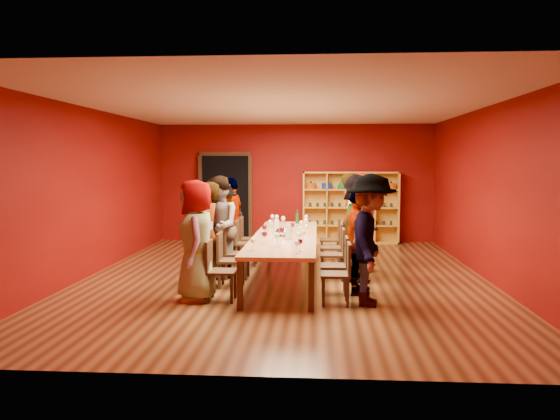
% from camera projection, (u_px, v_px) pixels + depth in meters
% --- Properties ---
extents(room_shell, '(7.10, 9.10, 3.04)m').
position_uv_depth(room_shell, '(285.00, 193.00, 9.53)').
color(room_shell, '#4F2C15').
rests_on(room_shell, ground).
extents(tasting_table, '(1.10, 4.50, 0.75)m').
position_uv_depth(tasting_table, '(285.00, 238.00, 9.59)').
color(tasting_table, tan).
rests_on(tasting_table, ground).
extents(doorway, '(1.40, 0.17, 2.30)m').
position_uv_depth(doorway, '(226.00, 198.00, 14.09)').
color(doorway, black).
rests_on(doorway, ground).
extents(shelving_unit, '(2.40, 0.40, 1.80)m').
position_uv_depth(shelving_unit, '(350.00, 204.00, 13.76)').
color(shelving_unit, gold).
rests_on(shelving_unit, ground).
extents(chair_person_left_0, '(0.42, 0.42, 0.89)m').
position_uv_depth(chair_person_left_0, '(216.00, 267.00, 8.00)').
color(chair_person_left_0, black).
rests_on(chair_person_left_0, ground).
extents(person_left_0, '(0.66, 0.95, 1.78)m').
position_uv_depth(person_left_0, '(196.00, 241.00, 7.99)').
color(person_left_0, tan).
rests_on(person_left_0, ground).
extents(chair_person_left_1, '(0.42, 0.42, 0.89)m').
position_uv_depth(chair_person_left_1, '(226.00, 257.00, 8.89)').
color(chair_person_left_1, black).
rests_on(chair_person_left_1, ground).
extents(person_left_1, '(0.47, 0.63, 1.72)m').
position_uv_depth(person_left_1, '(207.00, 235.00, 8.88)').
color(person_left_1, '#121733').
rests_on(person_left_1, ground).
extents(chair_person_left_2, '(0.42, 0.42, 0.89)m').
position_uv_depth(chair_person_left_2, '(233.00, 250.00, 9.55)').
color(chair_person_left_2, black).
rests_on(chair_person_left_2, ground).
extents(person_left_2, '(0.69, 0.97, 1.80)m').
position_uv_depth(person_left_2, '(218.00, 227.00, 9.54)').
color(person_left_2, '#131C36').
rests_on(person_left_2, ground).
extents(chair_person_left_3, '(0.42, 0.42, 0.89)m').
position_uv_depth(chair_person_left_3, '(242.00, 240.00, 10.76)').
color(chair_person_left_3, black).
rests_on(chair_person_left_3, ground).
extents(person_left_3, '(0.52, 1.08, 1.61)m').
position_uv_depth(person_left_3, '(222.00, 225.00, 10.76)').
color(person_left_3, '#597BB7').
rests_on(person_left_3, ground).
extents(chair_person_left_4, '(0.42, 0.42, 0.89)m').
position_uv_depth(chair_person_left_4, '(247.00, 236.00, 11.41)').
color(chair_person_left_4, black).
rests_on(chair_person_left_4, ground).
extents(person_left_4, '(0.66, 1.08, 1.71)m').
position_uv_depth(person_left_4, '(232.00, 219.00, 11.40)').
color(person_left_4, '#141A37').
rests_on(person_left_4, ground).
extents(chair_person_right_0, '(0.42, 0.42, 0.89)m').
position_uv_depth(chair_person_right_0, '(341.00, 270.00, 7.78)').
color(chair_person_right_0, black).
rests_on(chair_person_right_0, ground).
extents(person_right_0, '(0.68, 1.27, 1.87)m').
position_uv_depth(person_right_0, '(371.00, 240.00, 7.71)').
color(person_right_0, silver).
rests_on(person_right_0, ground).
extents(chair_person_right_1, '(0.42, 0.42, 0.89)m').
position_uv_depth(chair_person_right_1, '(339.00, 262.00, 8.41)').
color(chair_person_right_1, black).
rests_on(chair_person_right_1, ground).
extents(person_right_1, '(0.53, 1.00, 1.64)m').
position_uv_depth(person_right_1, '(358.00, 242.00, 8.37)').
color(person_right_1, '#5E7FC3').
rests_on(person_right_1, ground).
extents(chair_person_right_2, '(0.42, 0.42, 0.89)m').
position_uv_depth(chair_person_right_2, '(337.00, 251.00, 9.45)').
color(chair_person_right_2, black).
rests_on(chair_person_right_2, ground).
extents(person_right_2, '(0.56, 1.72, 1.84)m').
position_uv_depth(person_right_2, '(359.00, 227.00, 9.39)').
color(person_right_2, pink).
rests_on(person_right_2, ground).
extents(chair_person_right_3, '(0.42, 0.42, 0.89)m').
position_uv_depth(chair_person_right_3, '(336.00, 244.00, 10.23)').
color(chair_person_right_3, black).
rests_on(chair_person_right_3, ground).
extents(person_right_3, '(0.64, 0.96, 1.82)m').
position_uv_depth(person_right_3, '(359.00, 223.00, 10.16)').
color(person_right_3, '#6184C9').
rests_on(person_right_3, ground).
extents(chair_person_right_4, '(0.42, 0.42, 0.89)m').
position_uv_depth(chair_person_right_4, '(334.00, 237.00, 11.26)').
color(chair_person_right_4, black).
rests_on(chair_person_right_4, ground).
extents(person_right_4, '(0.52, 0.69, 1.81)m').
position_uv_depth(person_right_4, '(352.00, 217.00, 11.20)').
color(person_right_4, '#151F3B').
rests_on(person_right_4, ground).
extents(wine_glass_0, '(0.08, 0.08, 0.21)m').
position_uv_depth(wine_glass_0, '(277.00, 217.00, 11.24)').
color(wine_glass_0, silver).
rests_on(wine_glass_0, tasting_table).
extents(wine_glass_1, '(0.08, 0.08, 0.19)m').
position_uv_depth(wine_glass_1, '(300.00, 242.00, 7.86)').
color(wine_glass_1, silver).
rests_on(wine_glass_1, tasting_table).
extents(wine_glass_2, '(0.07, 0.07, 0.18)m').
position_uv_depth(wine_glass_2, '(300.00, 229.00, 9.42)').
color(wine_glass_2, silver).
rests_on(wine_glass_2, tasting_table).
extents(wine_glass_3, '(0.08, 0.08, 0.20)m').
position_uv_depth(wine_glass_3, '(307.00, 217.00, 11.39)').
color(wine_glass_3, silver).
rests_on(wine_glass_3, tasting_table).
extents(wine_glass_4, '(0.09, 0.09, 0.21)m').
position_uv_depth(wine_glass_4, '(283.00, 219.00, 10.90)').
color(wine_glass_4, silver).
rests_on(wine_glass_4, tasting_table).
extents(wine_glass_5, '(0.07, 0.07, 0.18)m').
position_uv_depth(wine_glass_5, '(270.00, 222.00, 10.53)').
color(wine_glass_5, silver).
rests_on(wine_glass_5, tasting_table).
extents(wine_glass_6, '(0.07, 0.07, 0.19)m').
position_uv_depth(wine_glass_6, '(297.00, 244.00, 7.69)').
color(wine_glass_6, silver).
rests_on(wine_glass_6, tasting_table).
extents(wine_glass_7, '(0.07, 0.07, 0.19)m').
position_uv_depth(wine_glass_7, '(301.00, 223.00, 10.31)').
color(wine_glass_7, silver).
rests_on(wine_glass_7, tasting_table).
extents(wine_glass_8, '(0.08, 0.08, 0.21)m').
position_uv_depth(wine_glass_8, '(306.00, 221.00, 10.58)').
color(wine_glass_8, silver).
rests_on(wine_glass_8, tasting_table).
extents(wine_glass_9, '(0.07, 0.07, 0.19)m').
position_uv_depth(wine_glass_9, '(253.00, 242.00, 7.92)').
color(wine_glass_9, silver).
rests_on(wine_glass_9, tasting_table).
extents(wine_glass_10, '(0.08, 0.08, 0.20)m').
position_uv_depth(wine_glass_10, '(272.00, 217.00, 11.43)').
color(wine_glass_10, silver).
rests_on(wine_glass_10, tasting_table).
extents(wine_glass_11, '(0.07, 0.07, 0.18)m').
position_uv_depth(wine_glass_11, '(263.00, 234.00, 8.78)').
color(wine_glass_11, silver).
rests_on(wine_glass_11, tasting_table).
extents(wine_glass_12, '(0.07, 0.07, 0.19)m').
position_uv_depth(wine_glass_12, '(306.00, 227.00, 9.68)').
color(wine_glass_12, silver).
rests_on(wine_glass_12, tasting_table).
extents(wine_glass_13, '(0.09, 0.09, 0.22)m').
position_uv_depth(wine_glass_13, '(264.00, 228.00, 9.42)').
color(wine_glass_13, silver).
rests_on(wine_glass_13, tasting_table).
extents(wine_glass_14, '(0.08, 0.08, 0.21)m').
position_uv_depth(wine_glass_14, '(303.00, 233.00, 8.74)').
color(wine_glass_14, silver).
rests_on(wine_glass_14, tasting_table).
extents(wine_glass_15, '(0.08, 0.08, 0.21)m').
position_uv_depth(wine_glass_15, '(265.00, 234.00, 8.59)').
color(wine_glass_15, silver).
rests_on(wine_glass_15, tasting_table).
extents(wine_glass_16, '(0.08, 0.08, 0.21)m').
position_uv_depth(wine_glass_16, '(277.00, 236.00, 8.36)').
color(wine_glass_16, silver).
rests_on(wine_glass_16, tasting_table).
extents(wine_glass_17, '(0.08, 0.08, 0.20)m').
position_uv_depth(wine_glass_17, '(270.00, 223.00, 10.34)').
color(wine_glass_17, silver).
rests_on(wine_glass_17, tasting_table).
extents(wine_glass_18, '(0.07, 0.07, 0.18)m').
position_uv_depth(wine_glass_18, '(264.00, 227.00, 9.72)').
color(wine_glass_18, silver).
rests_on(wine_glass_18, tasting_table).
extents(wine_glass_19, '(0.08, 0.08, 0.20)m').
position_uv_depth(wine_glass_19, '(292.00, 225.00, 9.86)').
color(wine_glass_19, silver).
rests_on(wine_glass_19, tasting_table).
extents(wine_glass_20, '(0.08, 0.08, 0.20)m').
position_uv_depth(wine_glass_20, '(306.00, 217.00, 11.28)').
color(wine_glass_20, silver).
rests_on(wine_glass_20, tasting_table).
extents(wine_glass_21, '(0.08, 0.08, 0.20)m').
position_uv_depth(wine_glass_21, '(299.00, 235.00, 8.50)').
color(wine_glass_21, silver).
rests_on(wine_glass_21, tasting_table).
extents(wine_glass_22, '(0.09, 0.09, 0.22)m').
position_uv_depth(wine_glass_22, '(282.00, 230.00, 9.05)').
color(wine_glass_22, silver).
rests_on(wine_glass_22, tasting_table).
extents(spittoon_bowl, '(0.30, 0.30, 0.17)m').
position_uv_depth(spittoon_bowl, '(284.00, 232.00, 9.53)').
color(spittoon_bowl, '#B9BBC0').
rests_on(spittoon_bowl, tasting_table).
extents(carafe_a, '(0.14, 0.14, 0.27)m').
position_uv_depth(carafe_a, '(276.00, 225.00, 10.06)').
color(carafe_a, silver).
rests_on(carafe_a, tasting_table).
extents(carafe_b, '(0.14, 0.14, 0.29)m').
position_uv_depth(carafe_b, '(288.00, 232.00, 9.05)').
color(carafe_b, silver).
rests_on(carafe_b, tasting_table).
extents(wine_bottle, '(0.09, 0.09, 0.30)m').
position_uv_depth(wine_bottle, '(297.00, 218.00, 11.47)').
color(wine_bottle, '#153A18').
rests_on(wine_bottle, tasting_table).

